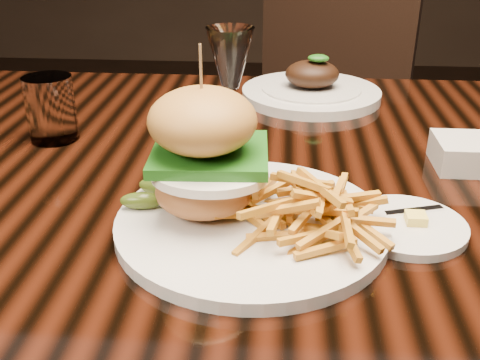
# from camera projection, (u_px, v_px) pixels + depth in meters

# --- Properties ---
(dining_table) EXTENTS (1.60, 0.90, 0.75)m
(dining_table) POSITION_uv_depth(u_px,v_px,m) (287.00, 213.00, 0.81)
(dining_table) COLOR black
(dining_table) RESTS_ON ground
(burger_plate) EXTENTS (0.30, 0.30, 0.20)m
(burger_plate) POSITION_uv_depth(u_px,v_px,m) (244.00, 187.00, 0.61)
(burger_plate) COLOR silver
(burger_plate) RESTS_ON dining_table
(side_saucer) EXTENTS (0.13, 0.13, 0.02)m
(side_saucer) POSITION_uv_depth(u_px,v_px,m) (407.00, 225.00, 0.62)
(side_saucer) COLOR silver
(side_saucer) RESTS_ON dining_table
(ramekin) EXTENTS (0.09, 0.09, 0.04)m
(ramekin) POSITION_uv_depth(u_px,v_px,m) (466.00, 153.00, 0.77)
(ramekin) COLOR silver
(ramekin) RESTS_ON dining_table
(wine_glass) EXTENTS (0.07, 0.07, 0.18)m
(wine_glass) POSITION_uv_depth(u_px,v_px,m) (230.00, 63.00, 0.77)
(wine_glass) COLOR white
(wine_glass) RESTS_ON dining_table
(water_tumbler) EXTENTS (0.07, 0.07, 0.10)m
(water_tumbler) POSITION_uv_depth(u_px,v_px,m) (51.00, 109.00, 0.85)
(water_tumbler) COLOR white
(water_tumbler) RESTS_ON dining_table
(far_dish) EXTENTS (0.26, 0.26, 0.09)m
(far_dish) POSITION_uv_depth(u_px,v_px,m) (311.00, 90.00, 1.04)
(far_dish) COLOR silver
(far_dish) RESTS_ON dining_table
(chair_far) EXTENTS (0.59, 0.59, 0.95)m
(chair_far) POSITION_uv_depth(u_px,v_px,m) (321.00, 107.00, 1.66)
(chair_far) COLOR black
(chair_far) RESTS_ON ground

